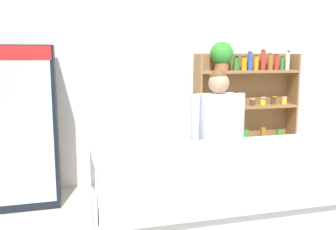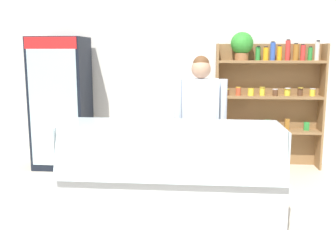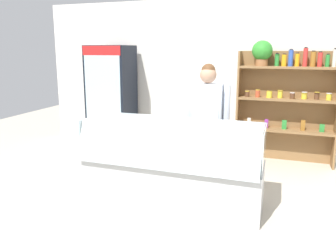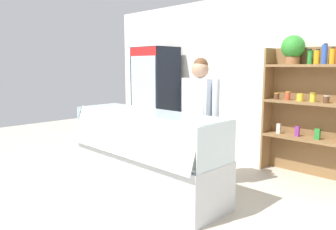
{
  "view_description": "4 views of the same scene",
  "coord_description": "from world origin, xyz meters",
  "px_view_note": "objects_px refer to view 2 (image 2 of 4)",
  "views": [
    {
      "loc": [
        -1.4,
        -2.93,
        1.8
      ],
      "look_at": [
        -0.43,
        0.63,
        1.2
      ],
      "focal_mm": 40.0,
      "sensor_mm": 36.0,
      "label": 1
    },
    {
      "loc": [
        0.09,
        -3.54,
        1.69
      ],
      "look_at": [
        -0.24,
        0.5,
        1.01
      ],
      "focal_mm": 40.0,
      "sensor_mm": 36.0,
      "label": 2
    },
    {
      "loc": [
        1.01,
        -3.55,
        1.83
      ],
      "look_at": [
        -0.39,
        0.52,
        0.97
      ],
      "focal_mm": 35.0,
      "sensor_mm": 36.0,
      "label": 3
    },
    {
      "loc": [
        2.76,
        -2.56,
        1.55
      ],
      "look_at": [
        -0.16,
        0.35,
        0.93
      ],
      "focal_mm": 35.0,
      "sensor_mm": 36.0,
      "label": 4
    }
  ],
  "objects_px": {
    "drinks_fridge": "(61,103)",
    "deli_display_case": "(170,192)",
    "shop_clerk": "(200,116)",
    "shelving_unit": "(264,89)"
  },
  "relations": [
    {
      "from": "shelving_unit",
      "to": "shop_clerk",
      "type": "distance_m",
      "value": 1.65
    },
    {
      "from": "drinks_fridge",
      "to": "shelving_unit",
      "type": "xyz_separation_m",
      "value": [
        2.95,
        0.25,
        0.21
      ]
    },
    {
      "from": "deli_display_case",
      "to": "shop_clerk",
      "type": "distance_m",
      "value": 0.98
    },
    {
      "from": "drinks_fridge",
      "to": "deli_display_case",
      "type": "xyz_separation_m",
      "value": [
        1.74,
        -1.76,
        -0.64
      ]
    },
    {
      "from": "deli_display_case",
      "to": "shelving_unit",
      "type": "bearing_deg",
      "value": 58.77
    },
    {
      "from": "drinks_fridge",
      "to": "shop_clerk",
      "type": "relative_size",
      "value": 1.15
    },
    {
      "from": "drinks_fridge",
      "to": "deli_display_case",
      "type": "height_order",
      "value": "drinks_fridge"
    },
    {
      "from": "shop_clerk",
      "to": "drinks_fridge",
      "type": "bearing_deg",
      "value": 151.45
    },
    {
      "from": "shelving_unit",
      "to": "shop_clerk",
      "type": "height_order",
      "value": "shelving_unit"
    },
    {
      "from": "deli_display_case",
      "to": "shop_clerk",
      "type": "relative_size",
      "value": 1.29
    }
  ]
}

